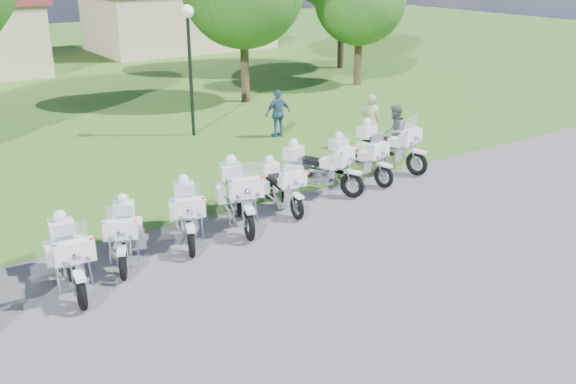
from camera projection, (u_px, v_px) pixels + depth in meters
ground at (319, 248)px, 14.10m from camera, size 100.00×100.00×0.00m
grass_lawn at (21, 71)px, 34.94m from camera, size 100.00×48.00×0.01m
motorcycle_1 at (69, 254)px, 12.30m from camera, size 0.96×2.38×1.60m
motorcycle_2 at (124, 232)px, 13.39m from camera, size 1.27×2.09×1.49m
motorcycle_3 at (187, 211)px, 14.38m from camera, size 1.30×2.21×1.56m
motorcycle_4 at (238, 193)px, 15.23m from camera, size 1.36×2.53×1.75m
motorcycle_5 at (281, 184)px, 16.17m from camera, size 0.89×2.15×1.45m
motorcycle_6 at (318, 166)px, 17.26m from camera, size 1.44×2.30×1.65m
motorcycle_7 at (357, 158)px, 18.13m from camera, size 0.99×2.28×1.54m
motorcycle_8 at (387, 145)px, 19.12m from camera, size 1.16×2.49×1.69m
lamp_post at (189, 39)px, 21.55m from camera, size 0.44×0.44×4.47m
building_east at (179, 17)px, 42.35m from camera, size 11.44×7.28×4.10m
bystander_a at (370, 121)px, 20.99m from camera, size 0.78×0.73×1.79m
bystander_b at (394, 132)px, 19.87m from camera, size 1.06×1.02×1.72m
bystander_c at (278, 114)px, 22.26m from camera, size 1.00×0.46×1.66m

